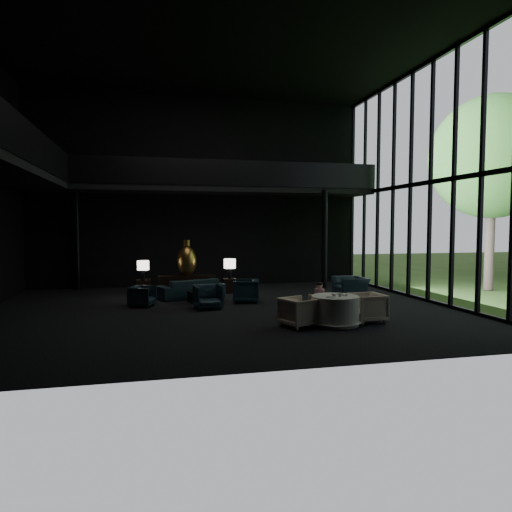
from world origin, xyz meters
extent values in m
cube|color=black|center=(0.00, 0.00, 0.00)|extent=(14.00, 12.00, 0.02)
cube|color=black|center=(0.00, 0.00, 8.00)|extent=(14.00, 12.00, 0.02)
cube|color=black|center=(0.00, 6.00, 4.00)|extent=(14.00, 0.04, 8.00)
cube|color=black|center=(0.00, -6.00, 4.00)|extent=(14.00, 0.04, 8.00)
cube|color=black|center=(-6.00, 0.00, 4.00)|extent=(2.00, 12.00, 0.25)
cube|color=black|center=(1.00, 5.00, 4.00)|extent=(12.00, 2.00, 0.25)
cube|color=black|center=(-5.00, 0.00, 4.60)|extent=(0.06, 12.00, 1.00)
cube|color=black|center=(1.00, 4.00, 4.60)|extent=(12.00, 0.06, 1.00)
cylinder|color=black|center=(-5.00, 5.70, 2.00)|extent=(0.24, 0.24, 4.00)
cylinder|color=black|center=(4.80, 4.00, 2.00)|extent=(0.24, 0.24, 4.00)
cylinder|color=#382D23|center=(11.00, 2.00, 2.45)|extent=(0.36, 0.36, 4.90)
sphere|color=#2B5E21|center=(11.00, 2.00, 5.25)|extent=(4.80, 4.80, 4.80)
cube|color=black|center=(-0.82, 3.74, 0.34)|extent=(2.15, 0.49, 0.68)
ellipsoid|color=#B2733C|center=(-0.82, 3.70, 1.24)|extent=(0.72, 0.72, 1.11)
cylinder|color=#B2733C|center=(-0.82, 3.70, 1.91)|extent=(0.25, 0.25, 0.23)
cube|color=black|center=(-2.42, 3.72, 0.29)|extent=(0.52, 0.52, 0.57)
cylinder|color=black|center=(-2.42, 3.51, 0.76)|extent=(0.13, 0.13, 0.37)
cylinder|color=white|center=(-2.42, 3.51, 1.11)|extent=(0.42, 0.42, 0.34)
cube|color=black|center=(0.78, 3.50, 0.28)|extent=(0.50, 0.50, 0.55)
cylinder|color=black|center=(0.78, 3.48, 0.75)|extent=(0.13, 0.13, 0.39)
cylinder|color=white|center=(0.78, 3.48, 1.12)|extent=(0.45, 0.45, 0.36)
imported|color=#1E2D44|center=(-0.76, 2.61, 0.51)|extent=(2.70, 1.57, 1.01)
imported|color=black|center=(-2.41, 1.18, 0.34)|extent=(0.81, 0.84, 0.68)
imported|color=black|center=(0.94, 1.23, 0.47)|extent=(1.03, 1.08, 0.94)
imported|color=#1A2533|center=(-0.44, 0.31, 0.44)|extent=(0.93, 0.88, 0.87)
imported|color=#172533|center=(4.71, 1.25, 0.54)|extent=(0.83, 1.25, 1.08)
cube|color=black|center=(-0.47, 1.55, 0.18)|extent=(0.96, 0.96, 0.36)
cylinder|color=white|center=(2.48, -2.68, 0.38)|extent=(1.21, 1.21, 0.75)
cone|color=white|center=(2.48, -2.68, 0.05)|extent=(1.38, 1.38, 0.10)
imported|color=beige|center=(2.59, -1.72, 0.33)|extent=(0.72, 0.69, 0.66)
imported|color=#C7B195|center=(3.45, -2.54, 0.46)|extent=(0.86, 0.92, 0.91)
imported|color=beige|center=(1.50, -2.69, 0.44)|extent=(1.05, 1.08, 0.87)
cylinder|color=#CC7BA0|center=(2.41, -1.74, 0.63)|extent=(0.26, 0.26, 0.37)
sphere|color=#D8A884|center=(2.41, -1.74, 0.91)|extent=(0.18, 0.18, 0.18)
ellipsoid|color=black|center=(2.41, -1.74, 0.94)|extent=(0.19, 0.19, 0.13)
cylinder|color=white|center=(2.27, -2.91, 0.76)|extent=(0.32, 0.32, 0.02)
cylinder|color=white|center=(2.69, -2.49, 0.76)|extent=(0.27, 0.27, 0.01)
cylinder|color=white|center=(2.74, -2.71, 0.76)|extent=(0.19, 0.19, 0.01)
cylinder|color=white|center=(2.76, -2.76, 0.79)|extent=(0.08, 0.08, 0.05)
ellipsoid|color=white|center=(2.47, -2.64, 0.79)|extent=(0.14, 0.14, 0.07)
cylinder|color=#99999E|center=(2.53, -2.86, 0.79)|extent=(0.09, 0.09, 0.08)
camera|label=1|loc=(-2.12, -13.55, 2.54)|focal=32.00mm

